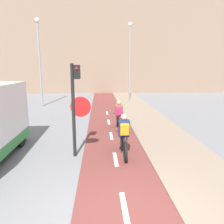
% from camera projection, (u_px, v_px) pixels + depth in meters
% --- Properties ---
extents(ground_plane, '(120.00, 120.00, 0.00)m').
position_uv_depth(ground_plane, '(127.00, 224.00, 4.20)').
color(ground_plane, gray).
extents(bike_lane, '(2.18, 60.00, 0.02)m').
position_uv_depth(bike_lane, '(127.00, 223.00, 4.20)').
color(bike_lane, brown).
rests_on(bike_lane, ground_plane).
extents(building_row_background, '(60.00, 5.20, 11.98)m').
position_uv_depth(building_row_background, '(103.00, 43.00, 27.17)').
color(building_row_background, '#89705B').
rests_on(building_row_background, ground_plane).
extents(traffic_light_pole, '(0.67, 0.25, 3.09)m').
position_uv_depth(traffic_light_pole, '(76.00, 100.00, 7.07)').
color(traffic_light_pole, black).
rests_on(traffic_light_pole, ground_plane).
extents(street_lamp_far, '(0.36, 0.36, 6.55)m').
position_uv_depth(street_lamp_far, '(39.00, 53.00, 16.38)').
color(street_lamp_far, gray).
rests_on(street_lamp_far, ground_plane).
extents(street_lamp_sidewalk, '(0.36, 0.36, 6.67)m').
position_uv_depth(street_lamp_sidewalk, '(130.00, 54.00, 18.60)').
color(street_lamp_sidewalk, gray).
rests_on(street_lamp_sidewalk, ground_plane).
extents(cyclist_near, '(0.46, 1.68, 1.48)m').
position_uv_depth(cyclist_near, '(124.00, 136.00, 7.27)').
color(cyclist_near, black).
rests_on(cyclist_near, ground_plane).
extents(cyclist_far, '(0.46, 1.65, 1.44)m').
position_uv_depth(cyclist_far, '(119.00, 116.00, 10.45)').
color(cyclist_far, black).
rests_on(cyclist_far, ground_plane).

